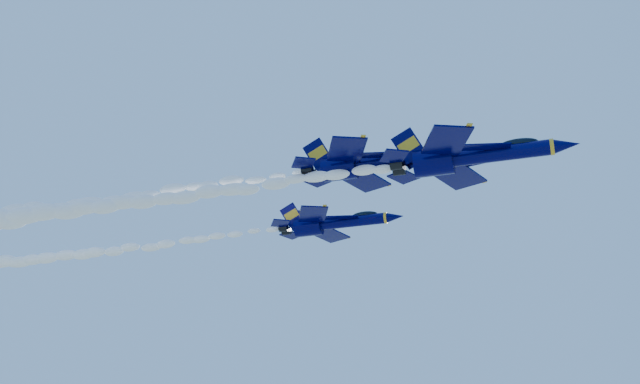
# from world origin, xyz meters

# --- Properties ---
(jet_lead) EXTENTS (18.63, 15.28, 6.92)m
(jet_lead) POSITION_xyz_m (20.26, -8.44, 151.92)
(jet_lead) COLOR #01003A
(smoke_trail_jet_lead) EXTENTS (54.93, 2.52, 2.27)m
(smoke_trail_jet_lead) POSITION_xyz_m (-15.17, -8.44, 151.41)
(smoke_trail_jet_lead) COLOR white
(jet_second) EXTENTS (17.17, 14.09, 6.38)m
(jet_second) POSITION_xyz_m (9.82, -7.44, 153.06)
(jet_second) COLOR #01003A
(smoke_trail_jet_second) EXTENTS (54.93, 2.33, 2.09)m
(smoke_trail_jet_second) POSITION_xyz_m (-24.99, -7.44, 152.56)
(smoke_trail_jet_second) COLOR white
(jet_third) EXTENTS (15.60, 12.79, 5.80)m
(jet_third) POSITION_xyz_m (1.82, 6.34, 152.41)
(jet_third) COLOR #01003A
(smoke_trail_jet_third) EXTENTS (54.93, 2.11, 1.90)m
(smoke_trail_jet_third) POSITION_xyz_m (-32.31, 6.34, 151.93)
(smoke_trail_jet_third) COLOR white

